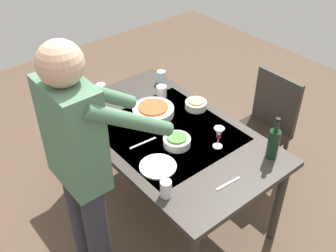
% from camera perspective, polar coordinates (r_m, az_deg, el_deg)
% --- Properties ---
extents(ground_plane, '(6.00, 6.00, 0.00)m').
position_cam_1_polar(ground_plane, '(3.25, 0.00, -11.21)').
color(ground_plane, brown).
extents(dining_table, '(1.55, 0.93, 0.74)m').
position_cam_1_polar(dining_table, '(2.79, 0.00, -2.01)').
color(dining_table, '#332D28').
rests_on(dining_table, ground_plane).
extents(chair_near, '(0.40, 0.40, 0.91)m').
position_cam_1_polar(chair_near, '(3.28, 13.65, 0.49)').
color(chair_near, black).
rests_on(chair_near, ground_plane).
extents(person_server, '(0.42, 0.61, 1.69)m').
position_cam_1_polar(person_server, '(2.20, -12.12, -5.48)').
color(person_server, '#2D2D38').
rests_on(person_server, ground_plane).
extents(wine_bottle, '(0.07, 0.07, 0.30)m').
position_cam_1_polar(wine_bottle, '(2.56, 14.72, -2.34)').
color(wine_bottle, black).
rests_on(wine_bottle, dining_table).
extents(wine_glass_left, '(0.07, 0.07, 0.15)m').
position_cam_1_polar(wine_glass_left, '(3.04, -9.42, 5.11)').
color(wine_glass_left, white).
rests_on(wine_glass_left, dining_table).
extents(wine_glass_right, '(0.07, 0.07, 0.15)m').
position_cam_1_polar(wine_glass_right, '(2.58, 7.21, -1.12)').
color(wine_glass_right, white).
rests_on(wine_glass_right, dining_table).
extents(water_cup_near_left, '(0.07, 0.07, 0.10)m').
position_cam_1_polar(water_cup_near_left, '(3.27, -0.97, 6.98)').
color(water_cup_near_left, silver).
rests_on(water_cup_near_left, dining_table).
extents(water_cup_near_right, '(0.08, 0.08, 0.09)m').
position_cam_1_polar(water_cup_near_right, '(3.09, -0.92, 4.90)').
color(water_cup_near_right, silver).
rests_on(water_cup_near_right, dining_table).
extents(water_cup_far_left, '(0.07, 0.07, 0.11)m').
position_cam_1_polar(water_cup_far_left, '(2.27, -0.30, -8.89)').
color(water_cup_far_left, silver).
rests_on(water_cup_far_left, dining_table).
extents(serving_bowl_pasta, '(0.30, 0.30, 0.07)m').
position_cam_1_polar(serving_bowl_pasta, '(2.90, -2.10, 2.23)').
color(serving_bowl_pasta, white).
rests_on(serving_bowl_pasta, dining_table).
extents(side_bowl_salad, '(0.18, 0.18, 0.07)m').
position_cam_1_polar(side_bowl_salad, '(2.62, 1.27, -2.13)').
color(side_bowl_salad, white).
rests_on(side_bowl_salad, dining_table).
extents(side_bowl_bread, '(0.16, 0.16, 0.07)m').
position_cam_1_polar(side_bowl_bread, '(2.97, 3.98, 3.10)').
color(side_bowl_bread, white).
rests_on(side_bowl_bread, dining_table).
extents(dinner_plate_near, '(0.23, 0.23, 0.01)m').
position_cam_1_polar(dinner_plate_near, '(2.91, -10.24, 1.08)').
color(dinner_plate_near, white).
rests_on(dinner_plate_near, dining_table).
extents(dinner_plate_far, '(0.23, 0.23, 0.01)m').
position_cam_1_polar(dinner_plate_far, '(2.47, -1.44, -5.76)').
color(dinner_plate_far, white).
rests_on(dinner_plate_far, dining_table).
extents(table_knife, '(0.03, 0.20, 0.00)m').
position_cam_1_polar(table_knife, '(2.65, -3.56, -2.42)').
color(table_knife, silver).
rests_on(table_knife, dining_table).
extents(table_fork, '(0.03, 0.18, 0.00)m').
position_cam_1_polar(table_fork, '(2.40, 8.53, -8.06)').
color(table_fork, silver).
rests_on(table_fork, dining_table).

